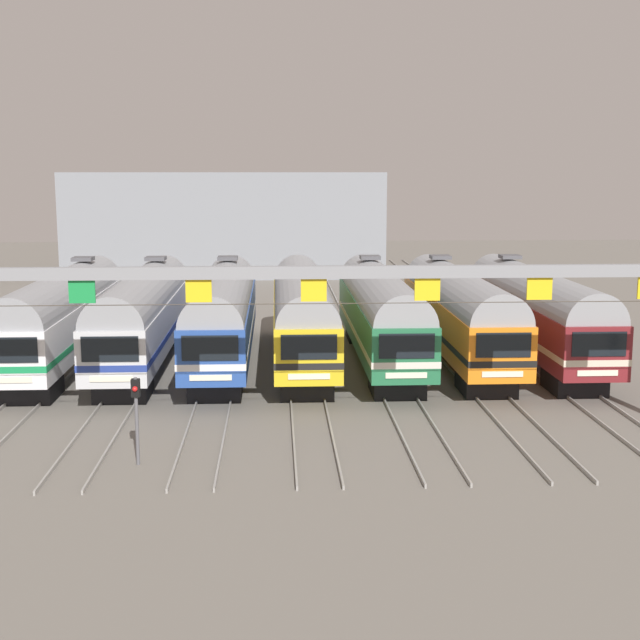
% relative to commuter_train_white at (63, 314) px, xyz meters
% --- Properties ---
extents(ground_plane, '(160.00, 160.00, 0.00)m').
position_rel_commuter_train_white_xyz_m(ground_plane, '(11.96, 0.00, -2.69)').
color(ground_plane, slate).
extents(track_bed, '(25.42, 70.00, 0.15)m').
position_rel_commuter_train_white_xyz_m(track_bed, '(11.96, 17.00, -2.61)').
color(track_bed, gray).
rests_on(track_bed, ground).
extents(commuter_train_white, '(2.88, 18.06, 5.05)m').
position_rel_commuter_train_white_xyz_m(commuter_train_white, '(0.00, 0.00, 0.00)').
color(commuter_train_white, white).
rests_on(commuter_train_white, ground).
extents(commuter_train_silver, '(2.88, 18.06, 5.05)m').
position_rel_commuter_train_white_xyz_m(commuter_train_silver, '(3.99, 0.00, 0.00)').
color(commuter_train_silver, silver).
rests_on(commuter_train_silver, ground).
extents(commuter_train_blue, '(2.88, 18.06, 5.05)m').
position_rel_commuter_train_white_xyz_m(commuter_train_blue, '(7.97, 0.00, 0.00)').
color(commuter_train_blue, '#284C9E').
rests_on(commuter_train_blue, ground).
extents(commuter_train_yellow, '(2.88, 18.06, 4.77)m').
position_rel_commuter_train_white_xyz_m(commuter_train_yellow, '(11.96, -0.00, -0.00)').
color(commuter_train_yellow, gold).
rests_on(commuter_train_yellow, ground).
extents(commuter_train_green, '(2.88, 18.06, 5.05)m').
position_rel_commuter_train_white_xyz_m(commuter_train_green, '(15.94, 0.00, 0.00)').
color(commuter_train_green, '#236B42').
rests_on(commuter_train_green, ground).
extents(commuter_train_orange, '(2.88, 18.06, 5.05)m').
position_rel_commuter_train_white_xyz_m(commuter_train_orange, '(19.93, 0.00, 0.00)').
color(commuter_train_orange, orange).
rests_on(commuter_train_orange, ground).
extents(commuter_train_maroon, '(2.88, 18.06, 5.05)m').
position_rel_commuter_train_white_xyz_m(commuter_train_maroon, '(23.91, 0.00, 0.00)').
color(commuter_train_maroon, maroon).
rests_on(commuter_train_maroon, ground).
extents(catenary_gantry, '(29.15, 0.44, 6.97)m').
position_rel_commuter_train_white_xyz_m(catenary_gantry, '(11.96, -13.50, 2.73)').
color(catenary_gantry, gray).
rests_on(catenary_gantry, ground).
extents(yard_signal_mast, '(0.28, 0.35, 2.99)m').
position_rel_commuter_train_white_xyz_m(yard_signal_mast, '(5.98, -15.27, -0.60)').
color(yard_signal_mast, '#59595E').
rests_on(yard_signal_mast, ground).
extents(maintenance_building, '(29.30, 10.00, 9.65)m').
position_rel_commuter_train_white_xyz_m(maintenance_building, '(6.00, 39.75, 2.14)').
color(maintenance_building, gray).
rests_on(maintenance_building, ground).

